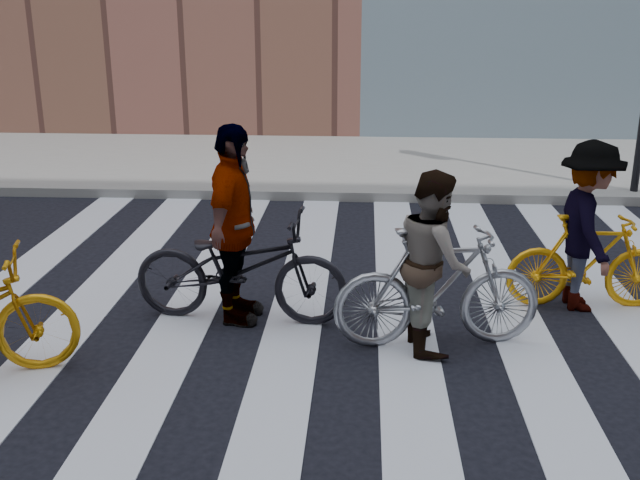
# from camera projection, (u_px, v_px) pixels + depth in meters

# --- Properties ---
(ground) EXTENTS (100.00, 100.00, 0.00)m
(ground) POSITION_uv_depth(u_px,v_px,m) (349.00, 340.00, 7.05)
(ground) COLOR black
(ground) RESTS_ON ground
(sidewalk_far) EXTENTS (100.00, 5.00, 0.15)m
(sidewalk_far) POSITION_uv_depth(u_px,v_px,m) (358.00, 164.00, 14.15)
(sidewalk_far) COLOR gray
(sidewalk_far) RESTS_ON ground
(zebra_crosswalk) EXTENTS (8.25, 10.00, 0.01)m
(zebra_crosswalk) POSITION_uv_depth(u_px,v_px,m) (349.00, 340.00, 7.05)
(zebra_crosswalk) COLOR silver
(zebra_crosswalk) RESTS_ON ground
(bike_silver_mid) EXTENTS (1.96, 0.80, 1.15)m
(bike_silver_mid) POSITION_uv_depth(u_px,v_px,m) (438.00, 287.00, 6.78)
(bike_silver_mid) COLOR #94969D
(bike_silver_mid) RESTS_ON ground
(bike_yellow_right) EXTENTS (1.66, 0.49, 1.00)m
(bike_yellow_right) POSITION_uv_depth(u_px,v_px,m) (588.00, 262.00, 7.67)
(bike_yellow_right) COLOR #FFA60E
(bike_yellow_right) RESTS_ON ground
(bike_dark_rear) EXTENTS (2.18, 0.92, 1.12)m
(bike_dark_rear) POSITION_uv_depth(u_px,v_px,m) (240.00, 267.00, 7.34)
(bike_dark_rear) COLOR black
(bike_dark_rear) RESTS_ON ground
(rider_mid) EXTENTS (0.73, 0.89, 1.66)m
(rider_mid) POSITION_uv_depth(u_px,v_px,m) (433.00, 261.00, 6.71)
(rider_mid) COLOR slate
(rider_mid) RESTS_ON ground
(rider_right) EXTENTS (0.67, 1.14, 1.75)m
(rider_right) POSITION_uv_depth(u_px,v_px,m) (587.00, 226.00, 7.56)
(rider_right) COLOR slate
(rider_right) RESTS_ON ground
(rider_rear) EXTENTS (0.58, 1.19, 1.97)m
(rider_rear) POSITION_uv_depth(u_px,v_px,m) (234.00, 226.00, 7.21)
(rider_rear) COLOR slate
(rider_rear) RESTS_ON ground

